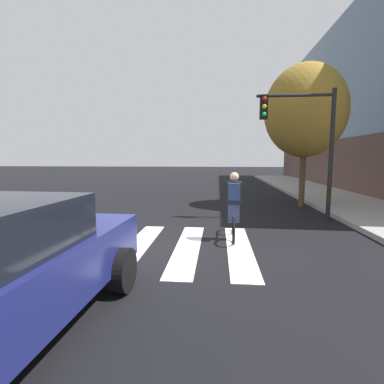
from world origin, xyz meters
TOP-DOWN VIEW (x-y plane):
  - ground_plane at (0.00, 0.00)m, footprint 120.00×120.00m
  - crosswalk_stripes at (-0.25, 0.00)m, footprint 5.23×3.74m
  - cyclist at (1.99, 0.75)m, footprint 0.37×1.71m
  - traffic_light_near at (4.36, 3.30)m, footprint 2.47×0.28m
  - fire_hydrant at (6.23, 6.11)m, footprint 0.33×0.22m
  - street_tree_near at (5.10, 6.04)m, footprint 3.27×3.27m

SIDE VIEW (x-z plane):
  - ground_plane at x=0.00m, z-range 0.00..0.00m
  - crosswalk_stripes at x=-0.25m, z-range 0.00..0.01m
  - fire_hydrant at x=6.23m, z-range 0.14..0.92m
  - cyclist at x=1.99m, z-range 0.00..1.69m
  - traffic_light_near at x=4.36m, z-range 0.76..4.96m
  - street_tree_near at x=5.10m, z-range 1.02..6.83m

